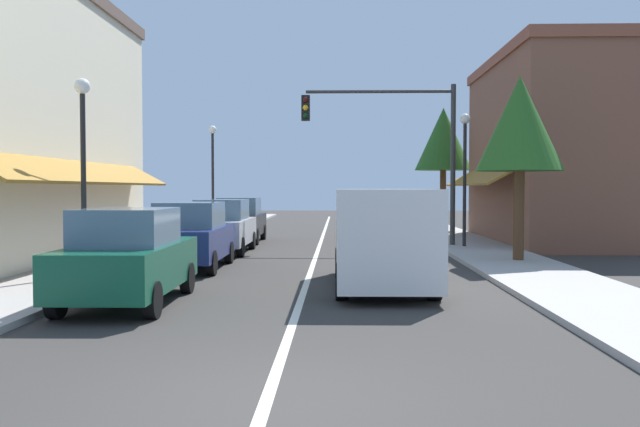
{
  "coord_description": "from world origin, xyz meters",
  "views": [
    {
      "loc": [
        0.73,
        -6.48,
        2.13
      ],
      "look_at": [
        0.18,
        12.67,
        1.41
      ],
      "focal_mm": 37.55,
      "sensor_mm": 36.0,
      "label": 1
    }
  ],
  "objects_px": {
    "parked_car_second_left": "(191,236)",
    "street_lamp_right_mid": "(465,158)",
    "tree_right_near": "(520,125)",
    "van_in_lane": "(382,235)",
    "traffic_signal_mast_arm": "(400,136)",
    "parked_car_far_left": "(240,220)",
    "tree_right_far": "(443,140)",
    "parked_car_third_left": "(223,226)",
    "street_lamp_left_far": "(213,162)",
    "parked_car_nearest_left": "(128,257)",
    "street_lamp_left_near": "(83,144)"
  },
  "relations": [
    {
      "from": "van_in_lane",
      "to": "tree_right_near",
      "type": "relative_size",
      "value": 0.98
    },
    {
      "from": "street_lamp_left_far",
      "to": "tree_right_near",
      "type": "relative_size",
      "value": 0.95
    },
    {
      "from": "van_in_lane",
      "to": "street_lamp_left_far",
      "type": "xyz_separation_m",
      "value": [
        -6.76,
        16.43,
        2.22
      ]
    },
    {
      "from": "van_in_lane",
      "to": "traffic_signal_mast_arm",
      "type": "xyz_separation_m",
      "value": [
        1.26,
        9.69,
        2.87
      ]
    },
    {
      "from": "tree_right_near",
      "to": "street_lamp_left_near",
      "type": "bearing_deg",
      "value": -161.04
    },
    {
      "from": "street_lamp_left_far",
      "to": "tree_right_far",
      "type": "bearing_deg",
      "value": 11.28
    },
    {
      "from": "parked_car_third_left",
      "to": "street_lamp_right_mid",
      "type": "relative_size",
      "value": 0.87
    },
    {
      "from": "parked_car_nearest_left",
      "to": "parked_car_far_left",
      "type": "relative_size",
      "value": 1.0
    },
    {
      "from": "tree_right_near",
      "to": "tree_right_far",
      "type": "distance_m",
      "value": 14.0
    },
    {
      "from": "street_lamp_right_mid",
      "to": "tree_right_far",
      "type": "distance_m",
      "value": 9.65
    },
    {
      "from": "parked_car_second_left",
      "to": "street_lamp_right_mid",
      "type": "height_order",
      "value": "street_lamp_right_mid"
    },
    {
      "from": "tree_right_near",
      "to": "van_in_lane",
      "type": "bearing_deg",
      "value": -131.76
    },
    {
      "from": "van_in_lane",
      "to": "traffic_signal_mast_arm",
      "type": "distance_m",
      "value": 10.18
    },
    {
      "from": "parked_car_nearest_left",
      "to": "street_lamp_left_far",
      "type": "xyz_separation_m",
      "value": [
        -1.98,
        18.67,
        2.49
      ]
    },
    {
      "from": "parked_car_nearest_left",
      "to": "tree_right_near",
      "type": "relative_size",
      "value": 0.78
    },
    {
      "from": "street_lamp_left_near",
      "to": "street_lamp_left_far",
      "type": "bearing_deg",
      "value": 89.88
    },
    {
      "from": "parked_car_second_left",
      "to": "street_lamp_left_near",
      "type": "distance_m",
      "value": 3.79
    },
    {
      "from": "van_in_lane",
      "to": "parked_car_third_left",
      "type": "bearing_deg",
      "value": 121.6
    },
    {
      "from": "parked_car_second_left",
      "to": "street_lamp_left_far",
      "type": "bearing_deg",
      "value": 97.87
    },
    {
      "from": "street_lamp_right_mid",
      "to": "street_lamp_left_far",
      "type": "distance_m",
      "value": 12.58
    },
    {
      "from": "parked_car_second_left",
      "to": "street_lamp_right_mid",
      "type": "bearing_deg",
      "value": 34.99
    },
    {
      "from": "parked_car_far_left",
      "to": "street_lamp_right_mid",
      "type": "bearing_deg",
      "value": -20.24
    },
    {
      "from": "street_lamp_right_mid",
      "to": "parked_car_third_left",
      "type": "bearing_deg",
      "value": -169.97
    },
    {
      "from": "parked_car_second_left",
      "to": "van_in_lane",
      "type": "xyz_separation_m",
      "value": [
        4.84,
        -3.2,
        0.27
      ]
    },
    {
      "from": "parked_car_nearest_left",
      "to": "van_in_lane",
      "type": "relative_size",
      "value": 0.79
    },
    {
      "from": "parked_car_second_left",
      "to": "tree_right_near",
      "type": "height_order",
      "value": "tree_right_near"
    },
    {
      "from": "parked_car_far_left",
      "to": "street_lamp_left_far",
      "type": "xyz_separation_m",
      "value": [
        -1.89,
        4.38,
        2.49
      ]
    },
    {
      "from": "parked_car_second_left",
      "to": "street_lamp_right_mid",
      "type": "distance_m",
      "value": 10.42
    },
    {
      "from": "parked_car_third_left",
      "to": "tree_right_far",
      "type": "xyz_separation_m",
      "value": [
        8.95,
        10.99,
        3.64
      ]
    },
    {
      "from": "street_lamp_left_far",
      "to": "parked_car_second_left",
      "type": "bearing_deg",
      "value": -81.75
    },
    {
      "from": "parked_car_second_left",
      "to": "street_lamp_left_near",
      "type": "height_order",
      "value": "street_lamp_left_near"
    },
    {
      "from": "street_lamp_left_far",
      "to": "parked_car_third_left",
      "type": "bearing_deg",
      "value": -77.28
    },
    {
      "from": "van_in_lane",
      "to": "street_lamp_left_far",
      "type": "height_order",
      "value": "street_lamp_left_far"
    },
    {
      "from": "parked_car_third_left",
      "to": "traffic_signal_mast_arm",
      "type": "distance_m",
      "value": 7.11
    },
    {
      "from": "parked_car_far_left",
      "to": "street_lamp_left_near",
      "type": "bearing_deg",
      "value": -100.34
    },
    {
      "from": "street_lamp_right_mid",
      "to": "tree_right_near",
      "type": "xyz_separation_m",
      "value": [
        0.69,
        -4.45,
        0.72
      ]
    },
    {
      "from": "parked_car_second_left",
      "to": "traffic_signal_mast_arm",
      "type": "xyz_separation_m",
      "value": [
        6.1,
        6.49,
        3.14
      ]
    },
    {
      "from": "parked_car_third_left",
      "to": "parked_car_far_left",
      "type": "distance_m",
      "value": 4.43
    },
    {
      "from": "van_in_lane",
      "to": "parked_car_far_left",
      "type": "bearing_deg",
      "value": 111.55
    },
    {
      "from": "parked_car_far_left",
      "to": "van_in_lane",
      "type": "distance_m",
      "value": 13.0
    },
    {
      "from": "parked_car_far_left",
      "to": "van_in_lane",
      "type": "relative_size",
      "value": 0.79
    },
    {
      "from": "parked_car_nearest_left",
      "to": "traffic_signal_mast_arm",
      "type": "height_order",
      "value": "traffic_signal_mast_arm"
    },
    {
      "from": "traffic_signal_mast_arm",
      "to": "tree_right_far",
      "type": "xyz_separation_m",
      "value": [
        2.91,
        8.93,
        0.5
      ]
    },
    {
      "from": "parked_car_second_left",
      "to": "street_lamp_right_mid",
      "type": "relative_size",
      "value": 0.87
    },
    {
      "from": "parked_car_third_left",
      "to": "tree_right_far",
      "type": "bearing_deg",
      "value": 50.97
    },
    {
      "from": "van_in_lane",
      "to": "traffic_signal_mast_arm",
      "type": "relative_size",
      "value": 0.89
    },
    {
      "from": "parked_car_third_left",
      "to": "van_in_lane",
      "type": "bearing_deg",
      "value": -57.84
    },
    {
      "from": "van_in_lane",
      "to": "street_lamp_left_far",
      "type": "distance_m",
      "value": 17.91
    },
    {
      "from": "parked_car_third_left",
      "to": "street_lamp_right_mid",
      "type": "distance_m",
      "value": 8.66
    },
    {
      "from": "parked_car_second_left",
      "to": "parked_car_third_left",
      "type": "relative_size",
      "value": 1.0
    }
  ]
}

